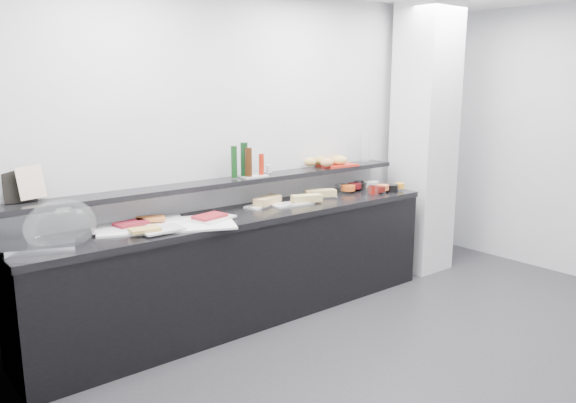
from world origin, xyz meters
TOP-DOWN VIEW (x-y plane):
  - ground at (0.00, 0.00)m, footprint 5.00×5.00m
  - back_wall at (0.00, 2.00)m, footprint 5.00×0.02m
  - column at (1.50, 1.65)m, footprint 0.50×0.50m
  - buffet_cabinet at (-0.70, 1.70)m, footprint 3.60×0.60m
  - counter_top at (-0.70, 1.70)m, footprint 3.62×0.62m
  - wall_shelf at (-0.70, 1.88)m, footprint 3.60×0.25m
  - cloche_base at (-2.30, 1.68)m, footprint 0.55×0.46m
  - cloche_dome at (-2.13, 1.69)m, footprint 0.52×0.39m
  - linen_runner at (-1.38, 1.69)m, footprint 1.06×0.80m
  - platter_meat_a at (-1.77, 1.79)m, footprint 0.30×0.24m
  - food_meat_a at (-1.62, 1.78)m, footprint 0.24×0.17m
  - platter_salmon at (-1.34, 1.86)m, footprint 0.32×0.26m
  - food_salmon at (-1.45, 1.83)m, footprint 0.23×0.19m
  - platter_cheese at (-1.50, 1.55)m, footprint 0.30×0.20m
  - food_cheese at (-1.62, 1.56)m, footprint 0.21×0.15m
  - platter_meat_b at (-1.04, 1.61)m, footprint 0.36×0.29m
  - food_meat_b at (-1.07, 1.62)m, footprint 0.27×0.20m
  - sandwich_plate_left at (-0.43, 1.82)m, footprint 0.37×0.24m
  - sandwich_food_left at (-0.39, 1.80)m, footprint 0.31×0.20m
  - tongs_left at (-0.57, 1.77)m, footprint 0.16×0.05m
  - sandwich_plate_mid at (-0.21, 1.69)m, footprint 0.38×0.19m
  - sandwich_food_mid at (-0.07, 1.66)m, footprint 0.28×0.18m
  - tongs_mid at (-0.24, 1.64)m, footprint 0.16×0.05m
  - sandwich_plate_right at (0.16, 1.81)m, footprint 0.41×0.29m
  - sandwich_food_right at (0.18, 1.76)m, footprint 0.30×0.22m
  - tongs_right at (0.16, 1.74)m, footprint 0.13×0.10m
  - bowl_glass_fruit at (0.55, 1.83)m, footprint 0.21×0.21m
  - fill_glass_fruit at (0.55, 1.78)m, footprint 0.16×0.16m
  - bowl_black_jam at (0.81, 1.85)m, footprint 0.17×0.17m
  - fill_black_jam at (0.68, 1.81)m, footprint 0.14×0.14m
  - bowl_glass_cream at (0.83, 1.77)m, footprint 0.21×0.21m
  - fill_glass_cream at (0.89, 1.80)m, footprint 0.19×0.19m
  - bowl_red_jam at (0.71, 1.59)m, footprint 0.15×0.15m
  - fill_red_jam at (0.74, 1.55)m, footprint 0.13×0.13m
  - bowl_glass_salmon at (0.73, 1.61)m, footprint 0.21×0.21m
  - fill_glass_salmon at (0.83, 1.59)m, footprint 0.14×0.14m
  - bowl_black_fruit at (0.91, 1.55)m, footprint 0.13×0.13m
  - fill_black_fruit at (1.03, 1.54)m, footprint 0.10×0.10m
  - framed_print at (-2.29, 1.99)m, footprint 0.20×0.08m
  - print_art at (-2.22, 1.96)m, footprint 0.19×0.10m
  - condiment_tray at (-0.48, 1.87)m, footprint 0.23×0.14m
  - bottle_green_a at (-0.67, 1.87)m, footprint 0.07×0.07m
  - bottle_brown at (-0.55, 1.84)m, footprint 0.07×0.07m
  - bottle_green_b at (-0.56, 1.89)m, footprint 0.07×0.07m
  - bottle_hot at (-0.42, 1.85)m, footprint 0.05×0.05m
  - shaker_salt at (-0.29, 1.91)m, footprint 0.04×0.04m
  - shaker_pepper at (-0.32, 1.89)m, footprint 0.04×0.04m
  - bread_tray at (0.50, 1.87)m, footprint 0.36×0.27m
  - bread_roll_nw at (0.20, 1.93)m, footprint 0.13×0.09m
  - bread_roll_n at (0.34, 1.94)m, footprint 0.18×0.15m
  - bread_roll_ne at (0.53, 1.92)m, footprint 0.19×0.16m
  - bread_roll_sw at (0.29, 1.80)m, footprint 0.15×0.11m
  - bread_roll_s at (0.48, 1.82)m, footprint 0.17×0.14m
  - bread_roll_se at (0.48, 1.85)m, footprint 0.14×0.09m
  - bread_roll_mide at (0.47, 1.90)m, footprint 0.14×0.11m
  - carafe at (0.88, 1.89)m, footprint 0.12×0.12m

SIDE VIEW (x-z plane):
  - ground at x=0.00m, z-range 0.00..0.00m
  - buffet_cabinet at x=-0.70m, z-range 0.00..0.85m
  - counter_top at x=-0.70m, z-range 0.85..0.90m
  - linen_runner at x=-1.38m, z-range 0.90..0.91m
  - sandwich_plate_left at x=-0.43m, z-range 0.90..0.91m
  - sandwich_plate_mid at x=-0.21m, z-range 0.90..0.91m
  - sandwich_plate_right at x=0.16m, z-range 0.90..0.91m
  - tongs_left at x=-0.57m, z-range 0.91..0.92m
  - tongs_mid at x=-0.24m, z-range 0.91..0.92m
  - tongs_right at x=0.16m, z-range 0.92..0.92m
  - cloche_base at x=-2.30m, z-range 0.90..0.94m
  - platter_meat_a at x=-1.77m, z-range 0.92..0.93m
  - platter_salmon at x=-1.34m, z-range 0.92..0.93m
  - platter_cheese at x=-1.50m, z-range 0.92..0.93m
  - platter_meat_b at x=-1.04m, z-range 0.92..0.93m
  - bowl_glass_fruit at x=0.55m, z-range 0.90..0.97m
  - bowl_black_jam at x=0.81m, z-range 0.90..0.97m
  - bowl_glass_cream at x=0.83m, z-range 0.90..0.97m
  - bowl_red_jam at x=0.71m, z-range 0.90..0.97m
  - bowl_glass_salmon at x=0.73m, z-range 0.90..0.97m
  - bowl_black_fruit at x=0.91m, z-range 0.90..0.97m
  - food_meat_a at x=-1.62m, z-range 0.93..0.95m
  - food_salmon at x=-1.45m, z-range 0.93..0.95m
  - food_cheese at x=-1.62m, z-range 0.93..0.95m
  - food_meat_b at x=-1.07m, z-range 0.93..0.95m
  - sandwich_food_left at x=-0.39m, z-range 0.91..0.97m
  - sandwich_food_mid at x=-0.07m, z-range 0.91..0.97m
  - sandwich_food_right at x=0.18m, z-range 0.91..0.97m
  - fill_glass_fruit at x=0.55m, z-range 0.92..0.97m
  - fill_black_jam at x=0.68m, z-range 0.92..0.97m
  - fill_glass_cream at x=0.89m, z-range 0.92..0.97m
  - fill_red_jam at x=0.74m, z-range 0.92..0.97m
  - fill_glass_salmon at x=0.83m, z-range 0.92..0.97m
  - fill_black_fruit at x=1.03m, z-range 0.92..0.97m
  - cloche_dome at x=-2.13m, z-range 0.86..1.20m
  - wall_shelf at x=-0.70m, z-range 1.11..1.15m
  - condiment_tray at x=-0.48m, z-range 1.15..1.16m
  - bread_tray at x=0.50m, z-range 1.15..1.17m
  - shaker_salt at x=-0.29m, z-range 1.16..1.23m
  - shaker_pepper at x=-0.32m, z-range 1.16..1.23m
  - bread_roll_nw at x=0.20m, z-range 1.17..1.25m
  - bread_roll_n at x=0.34m, z-range 1.17..1.25m
  - bread_roll_ne at x=0.53m, z-range 1.17..1.25m
  - bread_roll_sw at x=0.29m, z-range 1.17..1.25m
  - bread_roll_s at x=0.48m, z-range 1.17..1.25m
  - bread_roll_se at x=0.48m, z-range 1.17..1.25m
  - bread_roll_mide at x=0.47m, z-range 1.17..1.25m
  - bottle_hot at x=-0.42m, z-range 1.16..1.34m
  - framed_print at x=-2.29m, z-range 1.15..1.41m
  - print_art at x=-2.22m, z-range 1.17..1.39m
  - bottle_brown at x=-0.55m, z-range 1.16..1.40m
  - bottle_green_a at x=-0.67m, z-range 1.16..1.42m
  - carafe at x=0.88m, z-range 1.15..1.45m
  - bottle_green_b at x=-0.56m, z-range 1.16..1.44m
  - back_wall at x=0.00m, z-range 0.00..2.70m
  - column at x=1.50m, z-range 0.00..2.70m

